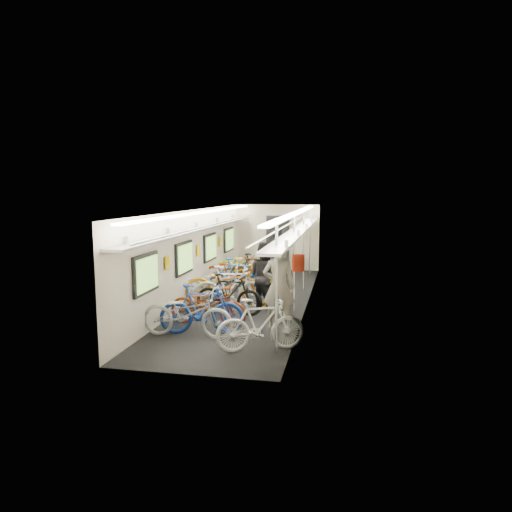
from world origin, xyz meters
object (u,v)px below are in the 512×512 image
at_px(bicycle_0, 187,313).
at_px(passenger_near, 279,287).
at_px(passenger_mid, 264,276).
at_px(backpack, 298,263).
at_px(bicycle_1, 202,309).

relative_size(bicycle_0, passenger_near, 1.01).
bearing_deg(passenger_mid, bicycle_0, 93.37).
bearing_deg(backpack, bicycle_0, -155.82).
distance_m(passenger_mid, backpack, 1.17).
bearing_deg(bicycle_0, passenger_near, -62.91).
distance_m(bicycle_0, passenger_near, 1.95).
bearing_deg(bicycle_1, passenger_mid, -34.18).
bearing_deg(passenger_mid, passenger_near, 138.89).
bearing_deg(passenger_mid, bicycle_1, 95.58).
relative_size(passenger_near, backpack, 4.86).
xyz_separation_m(bicycle_1, backpack, (1.79, 1.53, 0.76)).
relative_size(bicycle_0, bicycle_1, 1.09).
bearing_deg(passenger_near, backpack, -109.07).
bearing_deg(backpack, passenger_mid, 127.86).
bearing_deg(backpack, passenger_near, -124.67).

